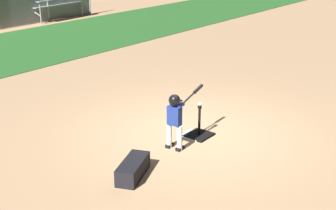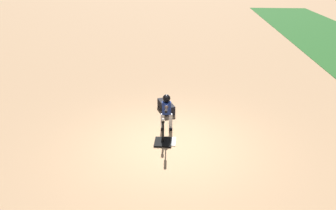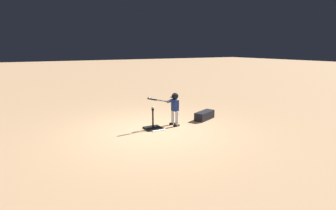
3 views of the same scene
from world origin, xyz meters
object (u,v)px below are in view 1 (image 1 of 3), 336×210
batting_tee (199,133)px  batter_child (176,114)px  bleachers_center (51,8)px  baseball (200,104)px  equipment_bag (133,169)px

batting_tee → batter_child: batter_child is taller
bleachers_center → batter_child: bearing=-120.3°
batter_child → baseball: bearing=-2.6°
batting_tee → baseball: bearing=0.0°
baseball → bleachers_center: 15.04m
batting_tee → bleachers_center: (7.04, 13.29, 0.43)m
baseball → bleachers_center: bleachers_center is taller
batting_tee → batter_child: bearing=177.4°
batter_child → baseball: 0.71m
baseball → bleachers_center: size_ratio=0.03×
batting_tee → equipment_bag: 2.01m
baseball → equipment_bag: 2.08m
baseball → bleachers_center: bearing=62.1°
batting_tee → bleachers_center: 15.04m
batting_tee → batter_child: (-0.71, 0.03, 0.59)m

